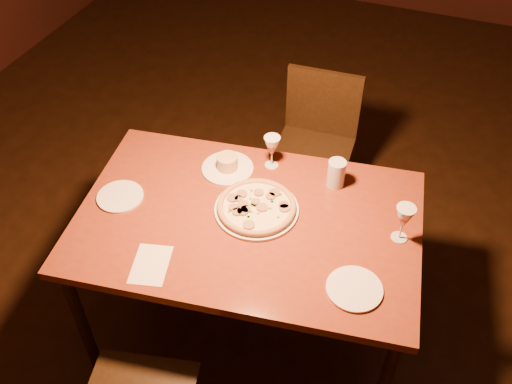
% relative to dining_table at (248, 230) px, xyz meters
% --- Properties ---
extents(floor, '(7.00, 7.00, 0.00)m').
position_rel_dining_table_xyz_m(floor, '(0.22, 0.29, -0.71)').
color(floor, black).
rests_on(floor, ground).
extents(dining_table, '(1.56, 1.12, 0.77)m').
position_rel_dining_table_xyz_m(dining_table, '(0.00, 0.00, 0.00)').
color(dining_table, maroon).
rests_on(dining_table, floor).
extents(chair_far, '(0.44, 0.44, 0.87)m').
position_rel_dining_table_xyz_m(chair_far, '(0.03, 0.95, -0.21)').
color(chair_far, black).
rests_on(chair_far, floor).
extents(pizza_plate, '(0.36, 0.36, 0.04)m').
position_rel_dining_table_xyz_m(pizza_plate, '(0.02, 0.06, 0.09)').
color(pizza_plate, silver).
rests_on(pizza_plate, dining_table).
extents(ramekin_saucer, '(0.24, 0.24, 0.08)m').
position_rel_dining_table_xyz_m(ramekin_saucer, '(-0.20, 0.26, 0.09)').
color(ramekin_saucer, silver).
rests_on(ramekin_saucer, dining_table).
extents(wine_glass_far, '(0.07, 0.07, 0.16)m').
position_rel_dining_table_xyz_m(wine_glass_far, '(-0.02, 0.36, 0.15)').
color(wine_glass_far, '#AD4B48').
rests_on(wine_glass_far, dining_table).
extents(wine_glass_right, '(0.08, 0.08, 0.17)m').
position_rel_dining_table_xyz_m(wine_glass_right, '(0.62, 0.12, 0.16)').
color(wine_glass_right, '#AD4B48').
rests_on(wine_glass_right, dining_table).
extents(water_tumbler, '(0.08, 0.08, 0.13)m').
position_rel_dining_table_xyz_m(water_tumbler, '(0.29, 0.34, 0.13)').
color(water_tumbler, '#AFBABF').
rests_on(water_tumbler, dining_table).
extents(side_plate_left, '(0.20, 0.20, 0.01)m').
position_rel_dining_table_xyz_m(side_plate_left, '(-0.57, -0.08, 0.07)').
color(side_plate_left, silver).
rests_on(side_plate_left, dining_table).
extents(side_plate_near, '(0.21, 0.21, 0.01)m').
position_rel_dining_table_xyz_m(side_plate_near, '(0.51, -0.20, 0.07)').
color(side_plate_near, silver).
rests_on(side_plate_near, dining_table).
extents(menu_card, '(0.18, 0.23, 0.00)m').
position_rel_dining_table_xyz_m(menu_card, '(-0.26, -0.37, 0.07)').
color(menu_card, silver).
rests_on(menu_card, dining_table).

